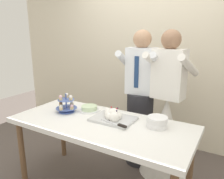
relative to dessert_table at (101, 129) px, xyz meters
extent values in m
cube|color=beige|center=(0.00, 1.44, 0.75)|extent=(5.20, 0.10, 2.90)
cube|color=white|center=(0.00, 0.00, 0.05)|extent=(1.80, 0.80, 0.05)
cylinder|color=brown|center=(-0.82, -0.32, -0.34)|extent=(0.06, 0.06, 0.72)
cylinder|color=brown|center=(-0.82, 0.32, -0.34)|extent=(0.06, 0.06, 0.72)
cylinder|color=brown|center=(0.82, 0.32, -0.34)|extent=(0.06, 0.06, 0.72)
cylinder|color=#4C66B2|center=(-0.48, 0.05, 0.08)|extent=(0.17, 0.17, 0.01)
cylinder|color=#4C66B2|center=(-0.48, 0.05, 0.18)|extent=(0.01, 0.01, 0.21)
cylinder|color=#4C66B2|center=(-0.48, 0.05, 0.12)|extent=(0.23, 0.23, 0.01)
cylinder|color=#D1B784|center=(-0.39, 0.04, 0.14)|extent=(0.04, 0.04, 0.03)
sphere|color=#EAB7C6|center=(-0.39, 0.04, 0.16)|extent=(0.04, 0.04, 0.04)
cylinder|color=#D1B784|center=(-0.47, 0.14, 0.14)|extent=(0.04, 0.04, 0.03)
sphere|color=white|center=(-0.47, 0.14, 0.16)|extent=(0.04, 0.04, 0.04)
cylinder|color=#D1B784|center=(-0.57, 0.05, 0.14)|extent=(0.04, 0.04, 0.03)
sphere|color=brown|center=(-0.57, 0.05, 0.16)|extent=(0.04, 0.04, 0.04)
cylinder|color=#D1B784|center=(-0.48, -0.04, 0.14)|extent=(0.04, 0.04, 0.03)
sphere|color=white|center=(-0.48, -0.04, 0.16)|extent=(0.04, 0.04, 0.04)
cylinder|color=#4C66B2|center=(-0.48, 0.05, 0.21)|extent=(0.18, 0.18, 0.01)
cylinder|color=#D1B784|center=(-0.42, 0.06, 0.23)|extent=(0.04, 0.04, 0.03)
sphere|color=white|center=(-0.42, 0.06, 0.25)|extent=(0.04, 0.04, 0.04)
cylinder|color=#D1B784|center=(-0.51, 0.10, 0.23)|extent=(0.04, 0.04, 0.03)
sphere|color=white|center=(-0.51, 0.10, 0.25)|extent=(0.04, 0.04, 0.04)
cylinder|color=#D1B784|center=(-0.51, 0.00, 0.23)|extent=(0.04, 0.04, 0.03)
sphere|color=#EAB7C6|center=(-0.51, 0.00, 0.25)|extent=(0.04, 0.04, 0.04)
cube|color=silver|center=(0.09, 0.10, 0.09)|extent=(0.42, 0.31, 0.02)
sphere|color=white|center=(0.14, 0.10, 0.12)|extent=(0.07, 0.07, 0.07)
sphere|color=white|center=(0.12, 0.14, 0.12)|extent=(0.07, 0.07, 0.07)
sphere|color=white|center=(0.07, 0.17, 0.12)|extent=(0.07, 0.07, 0.07)
sphere|color=white|center=(0.01, 0.14, 0.13)|extent=(0.09, 0.09, 0.09)
sphere|color=white|center=(0.04, 0.08, 0.13)|extent=(0.08, 0.08, 0.08)
sphere|color=white|center=(0.07, 0.05, 0.12)|extent=(0.07, 0.07, 0.07)
sphere|color=white|center=(0.14, 0.04, 0.13)|extent=(0.10, 0.10, 0.10)
sphere|color=white|center=(0.09, 0.10, 0.14)|extent=(0.11, 0.11, 0.11)
sphere|color=#2D1938|center=(0.10, 0.17, 0.18)|extent=(0.02, 0.02, 0.02)
sphere|color=#2D1938|center=(0.09, 0.08, 0.18)|extent=(0.02, 0.02, 0.02)
sphere|color=#2D1938|center=(0.09, 0.10, 0.18)|extent=(0.02, 0.02, 0.02)
sphere|color=#2D1938|center=(0.13, 0.10, 0.18)|extent=(0.02, 0.02, 0.02)
sphere|color=#DB474C|center=(0.05, 0.14, 0.19)|extent=(0.02, 0.02, 0.02)
sphere|color=#2D1938|center=(0.08, 0.12, 0.18)|extent=(0.02, 0.02, 0.02)
sphere|color=#DB474C|center=(0.10, 0.14, 0.18)|extent=(0.02, 0.02, 0.02)
cube|color=silver|center=(0.12, -0.01, 0.10)|extent=(0.23, 0.07, 0.00)
cube|color=black|center=(0.26, -0.04, 0.11)|extent=(0.09, 0.04, 0.02)
cylinder|color=white|center=(0.52, 0.16, 0.08)|extent=(0.19, 0.19, 0.01)
cylinder|color=white|center=(0.52, 0.17, 0.09)|extent=(0.19, 0.19, 0.01)
cylinder|color=white|center=(0.51, 0.16, 0.10)|extent=(0.19, 0.19, 0.01)
cylinder|color=white|center=(0.52, 0.16, 0.11)|extent=(0.19, 0.19, 0.01)
cylinder|color=white|center=(0.51, 0.17, 0.12)|extent=(0.19, 0.19, 0.01)
cylinder|color=white|center=(0.51, 0.17, 0.13)|extent=(0.19, 0.19, 0.01)
cylinder|color=white|center=(0.52, 0.17, 0.15)|extent=(0.19, 0.19, 0.01)
cylinder|color=white|center=(0.51, 0.16, 0.16)|extent=(0.19, 0.19, 0.01)
cylinder|color=white|center=(0.52, 0.17, 0.17)|extent=(0.19, 0.19, 0.01)
cylinder|color=white|center=(-0.29, 0.21, 0.08)|extent=(0.24, 0.24, 0.01)
cylinder|color=beige|center=(-0.29, 0.21, 0.11)|extent=(0.18, 0.18, 0.05)
cylinder|color=#232328|center=(0.12, 0.69, -0.24)|extent=(0.32, 0.32, 0.92)
cube|color=white|center=(0.12, 0.69, 0.49)|extent=(0.36, 0.24, 0.54)
sphere|color=tan|center=(0.12, 0.69, 0.85)|extent=(0.21, 0.21, 0.21)
cylinder|color=white|center=(-0.08, 0.66, 0.60)|extent=(0.14, 0.49, 0.28)
cylinder|color=white|center=(0.30, 0.72, 0.60)|extent=(0.14, 0.49, 0.28)
cube|color=navy|center=(0.11, 0.58, 0.49)|extent=(0.05, 0.02, 0.36)
cone|color=white|center=(0.46, 0.65, -0.24)|extent=(0.56, 0.56, 0.92)
cube|color=white|center=(0.46, 0.65, 0.49)|extent=(0.36, 0.24, 0.54)
sphere|color=#997054|center=(0.46, 0.65, 0.85)|extent=(0.21, 0.21, 0.21)
cylinder|color=white|center=(0.29, 0.67, 0.60)|extent=(0.14, 0.49, 0.28)
cylinder|color=white|center=(0.67, 0.62, 0.60)|extent=(0.14, 0.49, 0.28)
camera|label=1|loc=(1.11, -1.66, 0.91)|focal=35.06mm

